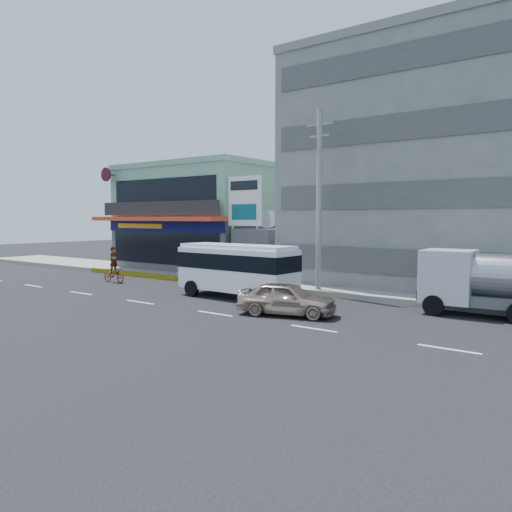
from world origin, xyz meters
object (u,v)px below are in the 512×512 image
Objects in this scene: shop_building at (208,220)px; billboard at (245,207)px; tanker_truck at (503,283)px; minibus at (237,266)px; sedan at (287,299)px; motorcycle_rider at (114,271)px; utility_pole_near at (319,201)px; concrete_building at (438,172)px; satellite_dish at (267,227)px.

billboard is (7.50, -4.75, 0.93)m from shop_building.
shop_building is at bearing 147.68° from billboard.
minibus is at bearing -167.95° from tanker_truck.
tanker_truck is at bearing -72.89° from sedan.
billboard is at bearing 35.98° from motorcycle_rider.
utility_pole_near is (14.00, -6.55, 1.15)m from shop_building.
sedan is (-2.28, -13.41, -6.27)m from concrete_building.
billboard is 1.01× the size of minibus.
sedan is at bearing -147.32° from tanker_truck.
billboard is at bearing 31.66° from sedan.
minibus reaches higher than tanker_truck.
sedan is at bearing -9.55° from motorcycle_rider.
motorcycle_rider is at bearing -148.13° from concrete_building.
concrete_building is 8.79m from utility_pole_near.
shop_building reaches higher than sedan.
utility_pole_near is (6.00, -3.60, 1.57)m from satellite_dish.
satellite_dish is at bearing 74.48° from billboard.
motorcycle_rider is at bearing -137.43° from satellite_dish.
tanker_truck is at bearing -5.60° from utility_pole_near.
sedan is (15.72, -12.35, -3.27)m from shop_building.
shop_building reaches higher than satellite_dish.
billboard is at bearing 170.28° from tanker_truck.
shop_building is 1.80× the size of billboard.
billboard reaches higher than sedan.
shop_building is 10.33m from motorcycle_rider.
satellite_dish is at bearing 163.61° from tanker_truck.
concrete_building is 3.73× the size of sedan.
motorcycle_rider is (-7.46, -6.85, -2.81)m from satellite_dish.
tanker_truck is at bearing -57.86° from concrete_building.
sedan is (7.72, -9.41, -2.84)m from satellite_dish.
concrete_building is at bearing 122.14° from tanker_truck.
tanker_truck is (23.35, -7.46, -2.49)m from shop_building.
sedan is at bearing -73.47° from utility_pole_near.
concrete_building reaches higher than sedan.
utility_pole_near is 14.52m from motorcycle_rider.
concrete_building reaches higher than tanker_truck.
utility_pole_near reaches higher than billboard.
shop_building is 5.32× the size of motorcycle_rider.
satellite_dish is 12.50m from sedan.
minibus is 10.61m from motorcycle_rider.
satellite_dish is 0.21× the size of tanker_truck.
motorcycle_rider is (-13.46, -3.25, -4.38)m from utility_pole_near.
shop_building reaches higher than minibus.
utility_pole_near reaches higher than minibus.
tanker_truck is (12.24, 2.61, -0.18)m from minibus.
utility_pole_near is at bearing 174.40° from tanker_truck.
minibus is at bearing -1.49° from motorcycle_rider.
utility_pole_near is (-4.00, -7.60, -1.85)m from concrete_building.
motorcycle_rider is at bearing -144.02° from billboard.
tanker_truck is 3.10× the size of motorcycle_rider.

